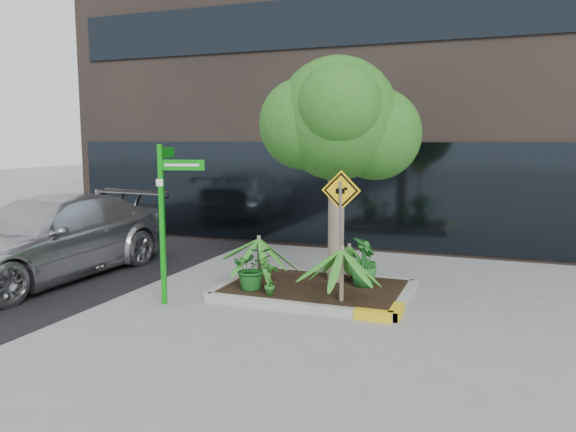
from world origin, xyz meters
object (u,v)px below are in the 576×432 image
(parked_car, at_px, (47,238))
(street_sign_post, at_px, (166,206))
(tree, at_px, (337,119))
(cattle_sign, at_px, (341,212))

(parked_car, bearing_deg, street_sign_post, -7.99)
(tree, bearing_deg, street_sign_post, -141.05)
(parked_car, height_order, cattle_sign, cattle_sign)
(cattle_sign, bearing_deg, street_sign_post, -163.63)
(tree, height_order, street_sign_post, tree)
(street_sign_post, relative_size, cattle_sign, 1.27)
(parked_car, height_order, street_sign_post, street_sign_post)
(street_sign_post, height_order, cattle_sign, street_sign_post)
(tree, distance_m, cattle_sign, 1.93)
(tree, xyz_separation_m, parked_car, (-5.60, -1.31, -2.32))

